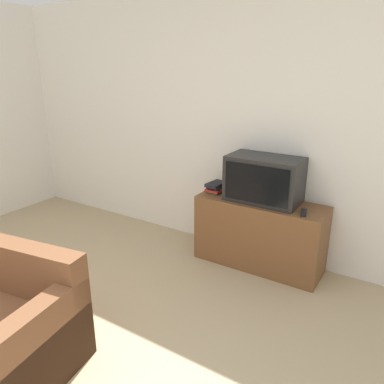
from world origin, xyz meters
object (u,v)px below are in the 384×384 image
at_px(tv_stand, 259,233).
at_px(television, 264,179).
at_px(remote_on_stand, 304,213).
at_px(book_stack, 216,187).

height_order(tv_stand, television, television).
relative_size(tv_stand, remote_on_stand, 7.66).
bearing_deg(tv_stand, remote_on_stand, -12.68).
distance_m(television, book_stack, 0.53).
bearing_deg(television, book_stack, -179.41).
height_order(book_stack, remote_on_stand, book_stack).
relative_size(book_stack, remote_on_stand, 1.46).
xyz_separation_m(tv_stand, remote_on_stand, (0.43, -0.10, 0.35)).
height_order(television, remote_on_stand, television).
bearing_deg(remote_on_stand, television, 164.36).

